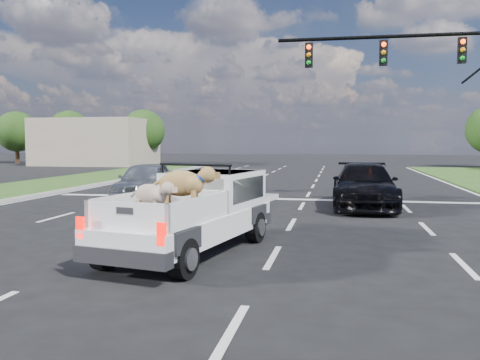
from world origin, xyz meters
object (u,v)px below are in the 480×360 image
(black_coupe, at_px, (364,186))
(silver_sedan, at_px, (146,182))
(traffic_signal, at_px, (455,75))
(pickup_truck, at_px, (195,211))

(black_coupe, bearing_deg, silver_sedan, 178.24)
(traffic_signal, xyz_separation_m, silver_sedan, (-11.31, -2.20, -3.98))
(traffic_signal, height_order, pickup_truck, traffic_signal)
(pickup_truck, xyz_separation_m, black_coupe, (3.73, 7.86, -0.10))
(silver_sedan, bearing_deg, black_coupe, -8.52)
(traffic_signal, bearing_deg, silver_sedan, -168.99)
(pickup_truck, bearing_deg, silver_sedan, 129.13)
(traffic_signal, bearing_deg, pickup_truck, -124.41)
(traffic_signal, relative_size, black_coupe, 1.77)
(black_coupe, bearing_deg, traffic_signal, 36.51)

